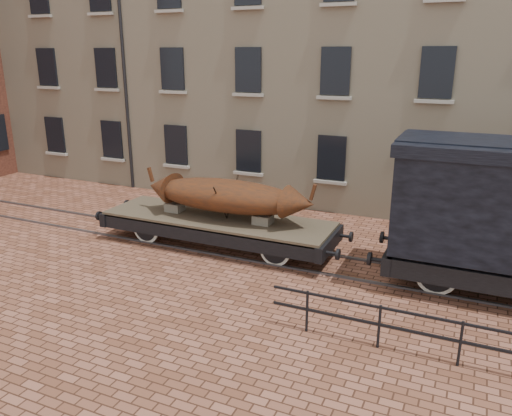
% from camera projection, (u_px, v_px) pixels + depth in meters
% --- Properties ---
extents(ground, '(90.00, 90.00, 0.00)m').
position_uv_depth(ground, '(255.00, 252.00, 15.78)').
color(ground, brown).
extents(warehouse_cream, '(40.00, 10.19, 14.00)m').
position_uv_depth(warehouse_cream, '(415.00, 29.00, 21.24)').
color(warehouse_cream, beige).
rests_on(warehouse_cream, ground).
extents(rail_track, '(30.00, 1.52, 0.06)m').
position_uv_depth(rail_track, '(255.00, 251.00, 15.77)').
color(rail_track, '#59595E').
rests_on(rail_track, ground).
extents(flatcar_wagon, '(8.46, 2.29, 1.28)m').
position_uv_depth(flatcar_wagon, '(217.00, 223.00, 16.06)').
color(flatcar_wagon, '#473D2A').
rests_on(flatcar_wagon, ground).
extents(iron_boat, '(5.82, 1.70, 1.42)m').
position_uv_depth(iron_boat, '(227.00, 196.00, 15.64)').
color(iron_boat, '#5B270F').
rests_on(iron_boat, flatcar_wagon).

